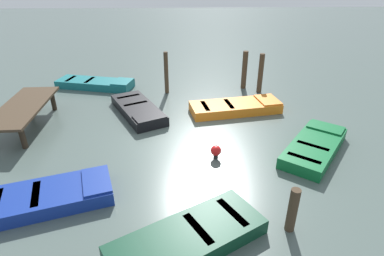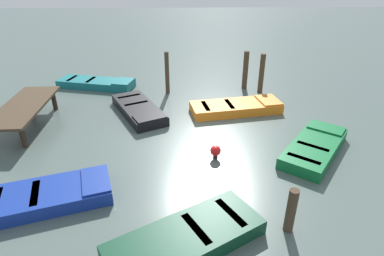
# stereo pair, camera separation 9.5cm
# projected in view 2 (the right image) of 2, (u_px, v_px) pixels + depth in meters

# --- Properties ---
(ground_plane) EXTENTS (80.00, 80.00, 0.00)m
(ground_plane) POSITION_uv_depth(u_px,v_px,m) (192.00, 136.00, 12.11)
(ground_plane) COLOR #4C5B56
(dock_segment) EXTENTS (4.23, 1.69, 0.95)m
(dock_segment) POSITION_uv_depth(u_px,v_px,m) (24.00, 108.00, 12.46)
(dock_segment) COLOR #423323
(dock_segment) RESTS_ON ground_plane
(rowboat_orange) EXTENTS (2.07, 4.13, 0.46)m
(rowboat_orange) POSITION_uv_depth(u_px,v_px,m) (236.00, 107.00, 14.03)
(rowboat_orange) COLOR orange
(rowboat_orange) RESTS_ON ground_plane
(rowboat_green) EXTENTS (3.55, 3.17, 0.46)m
(rowboat_green) POSITION_uv_depth(u_px,v_px,m) (315.00, 147.00, 10.96)
(rowboat_green) COLOR #0F602D
(rowboat_green) RESTS_ON ground_plane
(rowboat_teal) EXTENTS (2.15, 4.18, 0.46)m
(rowboat_teal) POSITION_uv_depth(u_px,v_px,m) (97.00, 83.00, 16.82)
(rowboat_teal) COLOR #14666B
(rowboat_teal) RESTS_ON ground_plane
(rowboat_black) EXTENTS (3.78, 2.81, 0.46)m
(rowboat_black) POSITION_uv_depth(u_px,v_px,m) (139.00, 109.00, 13.80)
(rowboat_black) COLOR black
(rowboat_black) RESTS_ON ground_plane
(rowboat_dark_green) EXTENTS (3.09, 3.92, 0.46)m
(rowboat_dark_green) POSITION_uv_depth(u_px,v_px,m) (185.00, 239.00, 7.29)
(rowboat_dark_green) COLOR #0C3823
(rowboat_dark_green) RESTS_ON ground_plane
(rowboat_blue) EXTENTS (2.44, 3.70, 0.46)m
(rowboat_blue) POSITION_uv_depth(u_px,v_px,m) (48.00, 196.00, 8.67)
(rowboat_blue) COLOR navy
(rowboat_blue) RESTS_ON ground_plane
(mooring_piling_center) EXTENTS (0.21, 0.21, 2.10)m
(mooring_piling_center) POSITION_uv_depth(u_px,v_px,m) (167.00, 73.00, 15.71)
(mooring_piling_center) COLOR #423323
(mooring_piling_center) RESTS_ON ground_plane
(mooring_piling_mid_left) EXTENTS (0.25, 0.25, 1.98)m
(mooring_piling_mid_left) POSITION_uv_depth(u_px,v_px,m) (262.00, 74.00, 15.80)
(mooring_piling_mid_left) COLOR #423323
(mooring_piling_mid_left) RESTS_ON ground_plane
(mooring_piling_near_right) EXTENTS (0.27, 0.27, 1.95)m
(mooring_piling_near_right) POSITION_uv_depth(u_px,v_px,m) (245.00, 70.00, 16.37)
(mooring_piling_near_right) COLOR #423323
(mooring_piling_near_right) RESTS_ON ground_plane
(mooring_piling_far_left) EXTENTS (0.24, 0.24, 1.23)m
(mooring_piling_far_left) POSITION_uv_depth(u_px,v_px,m) (291.00, 211.00, 7.57)
(mooring_piling_far_left) COLOR #423323
(mooring_piling_far_left) RESTS_ON ground_plane
(marker_buoy) EXTENTS (0.36, 0.36, 0.48)m
(marker_buoy) POSITION_uv_depth(u_px,v_px,m) (215.00, 151.00, 10.60)
(marker_buoy) COLOR #262626
(marker_buoy) RESTS_ON ground_plane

